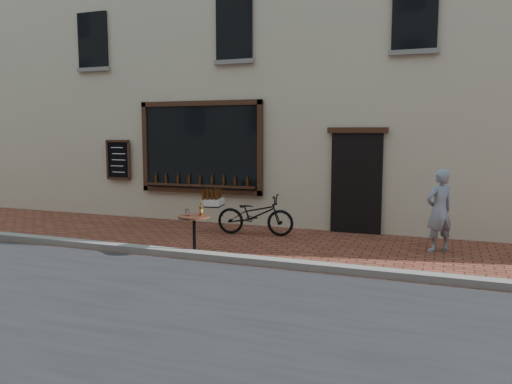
% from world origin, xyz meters
% --- Properties ---
extents(ground, '(90.00, 90.00, 0.00)m').
position_xyz_m(ground, '(0.00, 0.00, 0.00)').
color(ground, '#5D2B1E').
rests_on(ground, ground).
extents(kerb, '(90.00, 0.25, 0.12)m').
position_xyz_m(kerb, '(0.00, 0.20, 0.06)').
color(kerb, slate).
rests_on(kerb, ground).
extents(shop_building, '(28.00, 6.20, 10.00)m').
position_xyz_m(shop_building, '(0.00, 6.50, 5.00)').
color(shop_building, '#BAB192').
rests_on(shop_building, ground).
extents(cargo_bicycle, '(2.02, 0.80, 0.94)m').
position_xyz_m(cargo_bicycle, '(-0.13, 2.47, 0.45)').
color(cargo_bicycle, black).
rests_on(cargo_bicycle, ground).
extents(bistro_table, '(0.57, 0.57, 0.98)m').
position_xyz_m(bistro_table, '(-0.46, 0.35, 0.52)').
color(bistro_table, black).
rests_on(bistro_table, ground).
extents(pedestrian, '(0.67, 0.65, 1.55)m').
position_xyz_m(pedestrian, '(3.64, 2.27, 0.77)').
color(pedestrian, gray).
rests_on(pedestrian, ground).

